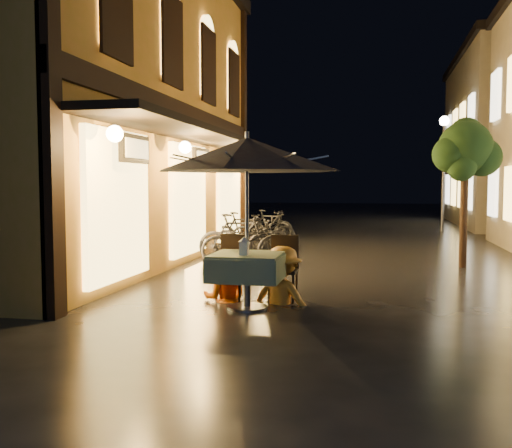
% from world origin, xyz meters
% --- Properties ---
extents(ground, '(90.00, 90.00, 0.00)m').
position_xyz_m(ground, '(0.00, 0.00, 0.00)').
color(ground, black).
rests_on(ground, ground).
extents(west_building, '(5.90, 11.40, 7.40)m').
position_xyz_m(west_building, '(-5.72, 4.00, 3.71)').
color(west_building, gold).
rests_on(west_building, ground).
extents(street_tree, '(1.43, 1.20, 3.15)m').
position_xyz_m(street_tree, '(2.41, 4.51, 2.42)').
color(street_tree, black).
rests_on(street_tree, ground).
extents(streetlamp_far, '(0.36, 0.36, 4.23)m').
position_xyz_m(streetlamp_far, '(3.00, 14.00, 2.92)').
color(streetlamp_far, '#59595E').
rests_on(streetlamp_far, ground).
extents(cafe_table, '(0.99, 0.99, 0.78)m').
position_xyz_m(cafe_table, '(-1.13, -0.32, 0.59)').
color(cafe_table, '#59595E').
rests_on(cafe_table, ground).
extents(patio_umbrella, '(2.56, 2.56, 2.46)m').
position_xyz_m(patio_umbrella, '(-1.13, -0.32, 2.15)').
color(patio_umbrella, '#59595E').
rests_on(patio_umbrella, ground).
extents(cafe_chair_left, '(0.42, 0.42, 0.97)m').
position_xyz_m(cafe_chair_left, '(-1.53, 0.42, 0.54)').
color(cafe_chair_left, black).
rests_on(cafe_chair_left, ground).
extents(cafe_chair_right, '(0.42, 0.42, 0.97)m').
position_xyz_m(cafe_chair_right, '(-0.73, 0.42, 0.54)').
color(cafe_chair_right, black).
rests_on(cafe_chair_right, ground).
extents(table_lantern, '(0.16, 0.16, 0.25)m').
position_xyz_m(table_lantern, '(-1.13, -0.50, 0.92)').
color(table_lantern, white).
rests_on(table_lantern, cafe_table).
extents(person_orange, '(0.75, 0.63, 1.40)m').
position_xyz_m(person_orange, '(-1.59, 0.22, 0.70)').
color(person_orange, orange).
rests_on(person_orange, ground).
extents(person_yellow, '(1.19, 0.91, 1.63)m').
position_xyz_m(person_yellow, '(-0.72, 0.21, 0.81)').
color(person_yellow, '#FFA32E').
rests_on(person_yellow, ground).
extents(bicycle_0, '(1.97, 1.27, 0.98)m').
position_xyz_m(bicycle_0, '(-2.19, 4.01, 0.49)').
color(bicycle_0, black).
rests_on(bicycle_0, ground).
extents(bicycle_1, '(1.85, 0.68, 1.09)m').
position_xyz_m(bicycle_1, '(-2.36, 4.26, 0.54)').
color(bicycle_1, black).
rests_on(bicycle_1, ground).
extents(bicycle_2, '(1.96, 1.06, 0.98)m').
position_xyz_m(bicycle_2, '(-2.36, 5.54, 0.49)').
color(bicycle_2, black).
rests_on(bicycle_2, ground).
extents(bicycle_3, '(1.74, 0.76, 1.01)m').
position_xyz_m(bicycle_3, '(-2.78, 6.46, 0.51)').
color(bicycle_3, black).
rests_on(bicycle_3, ground).
extents(bicycle_4, '(1.90, 1.30, 0.94)m').
position_xyz_m(bicycle_4, '(-2.41, 7.30, 0.47)').
color(bicycle_4, black).
rests_on(bicycle_4, ground).
extents(bicycle_5, '(1.66, 1.03, 0.97)m').
position_xyz_m(bicycle_5, '(-2.55, 8.91, 0.48)').
color(bicycle_5, black).
rests_on(bicycle_5, ground).
extents(bicycle_6, '(1.74, 0.64, 0.91)m').
position_xyz_m(bicycle_6, '(-2.83, 9.81, 0.45)').
color(bicycle_6, black).
rests_on(bicycle_6, ground).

